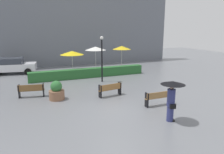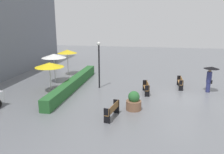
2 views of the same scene
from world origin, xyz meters
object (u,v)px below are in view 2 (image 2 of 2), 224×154
Objects in this scene: patio_umbrella_yellow_far at (67,52)px; bench_far_left at (112,110)px; planter_pot at (134,102)px; bench_mid_center at (147,87)px; lamp_post at (99,60)px; patio_umbrella_yellow at (49,65)px; patio_umbrella_white at (54,56)px; bench_near_right at (180,82)px; pedestrian_with_umbrella at (210,75)px.

bench_far_left is at bearing -146.36° from patio_umbrella_yellow_far.
bench_far_left is at bearing 143.32° from planter_pot.
bench_far_left is 1.82m from planter_pot.
lamp_post is (0.82, 3.88, 1.83)m from bench_mid_center.
patio_umbrella_yellow is 0.90× the size of patio_umbrella_white.
lamp_post is at bearing 20.52° from bench_far_left.
planter_pot is 0.47× the size of patio_umbrella_white.
bench_mid_center is 0.63× the size of patio_umbrella_white.
lamp_post is 1.47× the size of patio_umbrella_yellow_far.
patio_umbrella_white is (5.03, 7.44, 1.88)m from planter_pot.
patio_umbrella_white is 2.86m from patio_umbrella_yellow_far.
bench_near_right is (1.95, -2.70, 0.01)m from bench_mid_center.
planter_pot is (1.46, -1.09, 0.02)m from bench_far_left.
patio_umbrella_white is at bearing 44.36° from bench_far_left.
patio_umbrella_white is at bearing 177.46° from patio_umbrella_yellow_far.
bench_far_left reaches higher than bench_near_right.
patio_umbrella_yellow is at bearing 106.03° from bench_near_right.
bench_near_right is at bearing -32.34° from planter_pot.
planter_pot is at bearing -36.68° from bench_far_left.
patio_umbrella_yellow_far is (3.69, 4.11, 0.06)m from lamp_post.
planter_pot reaches higher than bench_far_left.
patio_umbrella_yellow_far is (2.86, -0.13, -0.01)m from patio_umbrella_white.
patio_umbrella_white reaches higher than planter_pot.
pedestrian_with_umbrella is 13.20m from patio_umbrella_yellow_far.
patio_umbrella_yellow_far is (3.30, 12.74, 1.00)m from pedestrian_with_umbrella.
lamp_post is 5.52m from patio_umbrella_yellow_far.
patio_umbrella_white reaches higher than pedestrian_with_umbrella.
patio_umbrella_yellow_far reaches higher than bench_near_right.
planter_pot is at bearing 168.68° from bench_mid_center.
patio_umbrella_yellow_far reaches higher than patio_umbrella_yellow.
pedestrian_with_umbrella is 0.53× the size of lamp_post.
bench_near_right is at bearing -88.42° from patio_umbrella_white.
patio_umbrella_white is at bearing 78.49° from bench_mid_center.
bench_mid_center is at bearing -119.45° from patio_umbrella_yellow_far.
patio_umbrella_white is at bearing 91.58° from bench_near_right.
patio_umbrella_yellow_far is (9.35, 6.22, 1.89)m from bench_far_left.
planter_pot is (-4.59, 5.43, -0.87)m from pedestrian_with_umbrella.
pedestrian_with_umbrella is 1.67× the size of planter_pot.
lamp_post is (5.66, 2.12, 1.83)m from bench_far_left.
bench_near_right is 10.57m from patio_umbrella_yellow.
patio_umbrella_white reaches higher than patio_umbrella_yellow.
pedestrian_with_umbrella is 12.30m from patio_umbrella_yellow.
bench_mid_center is 3.45m from planter_pot.
patio_umbrella_yellow is 2.71m from patio_umbrella_white.
planter_pot is at bearing -110.18° from patio_umbrella_yellow.
bench_mid_center is 4.37m from lamp_post.
patio_umbrella_yellow_far reaches higher than bench_far_left.
bench_near_right is 6.92m from lamp_post.
bench_far_left is at bearing -159.48° from lamp_post.
patio_umbrella_yellow_far is at bearing 42.81° from planter_pot.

